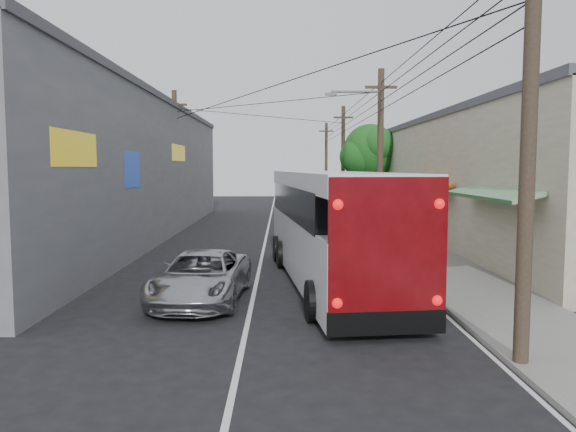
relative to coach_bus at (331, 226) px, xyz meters
name	(u,v)px	position (x,y,z in m)	size (l,w,h in m)	color
ground	(245,336)	(-2.37, -5.57, -1.83)	(120.00, 120.00, 0.00)	black
sidewalk	(380,231)	(4.13, 14.43, -1.77)	(3.00, 80.00, 0.12)	slate
building_right	(449,176)	(8.62, 16.43, 1.32)	(7.09, 40.00, 6.25)	beige
building_left	(106,168)	(-10.86, 12.43, 1.82)	(7.20, 36.00, 7.25)	slate
utility_poles	(322,160)	(0.76, 14.76, 2.30)	(11.80, 45.28, 8.00)	#473828
street_tree	(371,153)	(4.50, 20.45, 2.84)	(4.40, 4.00, 6.60)	#3F2B19
coach_bus	(331,226)	(0.00, 0.00, 0.00)	(3.81, 12.47, 3.54)	white
jeepney	(201,277)	(-3.77, -2.36, -1.15)	(2.27, 4.93, 1.37)	#B6B6BD
parked_suv	(348,231)	(1.43, 7.43, -0.99)	(2.35, 5.78, 1.68)	#A7A7AF
parked_car_mid	(329,216)	(1.43, 17.16, -1.15)	(1.62, 4.02, 1.37)	#25252A
parked_car_far	(321,205)	(1.61, 27.40, -1.18)	(1.37, 3.93, 1.30)	black
pedestrian_near	(399,238)	(3.03, 4.09, -0.90)	(0.59, 0.39, 1.62)	#D16E8D
pedestrian_far	(379,228)	(3.03, 8.51, -0.96)	(0.73, 0.57, 1.50)	#9CC2E4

